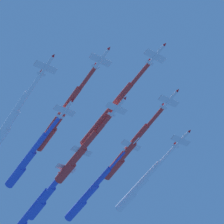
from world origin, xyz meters
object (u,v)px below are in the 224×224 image
at_px(jet_starboard_outer, 89,194).
at_px(jet_tail_end, 29,215).
at_px(jet_port_mid, 78,156).
at_px(jet_starboard_inner, 59,119).
at_px(jet_port_inner, 127,151).
at_px(jet_trail_port, 27,160).
at_px(jet_trail_starboard, 47,195).
at_px(jet_starboard_mid, 139,186).
at_px(jet_lead, 107,115).
at_px(jet_port_outer, 11,119).

distance_m(jet_starboard_outer, jet_tail_end, 28.44).
bearing_deg(jet_port_mid, jet_starboard_inner, -109.56).
distance_m(jet_port_inner, jet_trail_port, 39.13).
distance_m(jet_port_inner, jet_trail_starboard, 38.27).
bearing_deg(jet_starboard_inner, jet_starboard_mid, 51.10).
bearing_deg(jet_starboard_mid, jet_lead, -105.95).
xyz_separation_m(jet_lead, jet_tail_end, (-37.31, 47.58, -0.84)).
distance_m(jet_lead, jet_trail_port, 37.17).
bearing_deg(jet_trail_starboard, jet_tail_end, 129.16).
bearing_deg(jet_port_inner, jet_port_outer, -154.50).
distance_m(jet_port_mid, jet_port_outer, 29.40).
bearing_deg(jet_port_mid, jet_port_outer, -140.45).
bearing_deg(jet_port_inner, jet_tail_end, 145.28).
height_order(jet_port_mid, jet_starboard_outer, jet_starboard_outer).
height_order(jet_port_inner, jet_tail_end, jet_port_inner).
height_order(jet_port_inner, jet_starboard_inner, jet_starboard_inner).
bearing_deg(jet_port_inner, jet_starboard_mid, 77.87).
height_order(jet_starboard_mid, jet_starboard_outer, jet_starboard_mid).
relative_size(jet_starboard_outer, jet_tail_end, 0.98).
bearing_deg(jet_tail_end, jet_trail_port, -81.57).
bearing_deg(jet_trail_port, jet_starboard_mid, 23.28).
bearing_deg(jet_port_outer, jet_starboard_inner, 9.57).
distance_m(jet_starboard_outer, jet_trail_port, 30.12).
height_order(jet_port_outer, jet_trail_starboard, jet_port_outer).
bearing_deg(jet_port_outer, jet_port_inner, 25.50).
height_order(jet_starboard_outer, jet_tail_end, jet_tail_end).
distance_m(jet_port_mid, jet_starboard_outer, 21.65).
bearing_deg(jet_trail_starboard, jet_starboard_outer, 7.63).
distance_m(jet_lead, jet_starboard_inner, 18.39).
distance_m(jet_starboard_inner, jet_tail_end, 50.87).
distance_m(jet_starboard_inner, jet_port_mid, 17.08).
relative_size(jet_port_inner, jet_starboard_outer, 0.95).
relative_size(jet_starboard_mid, jet_port_outer, 1.04).
xyz_separation_m(jet_trail_starboard, jet_tail_end, (-9.90, 12.16, 1.82)).
relative_size(jet_port_inner, jet_port_mid, 1.05).
xyz_separation_m(jet_port_inner, jet_starboard_outer, (-16.93, 20.28, -0.58)).
xyz_separation_m(jet_port_inner, jet_trail_starboard, (-33.68, 18.04, -2.19)).
xyz_separation_m(jet_starboard_outer, jet_tail_end, (-26.65, 9.91, 0.20)).
bearing_deg(jet_port_inner, jet_port_mid, -176.48).
bearing_deg(jet_port_outer, jet_trail_starboard, 78.07).
bearing_deg(jet_starboard_mid, jet_port_outer, -139.98).
height_order(jet_port_inner, jet_port_mid, jet_port_inner).
distance_m(jet_lead, jet_tail_end, 60.47).
bearing_deg(jet_tail_end, jet_starboard_inner, -68.16).
distance_m(jet_starboard_mid, jet_trail_starboard, 37.74).
bearing_deg(jet_trail_port, jet_port_outer, -97.47).
bearing_deg(jet_port_outer, jet_lead, 4.06).
relative_size(jet_starboard_mid, jet_tail_end, 0.92).
relative_size(jet_lead, jet_trail_port, 1.06).
bearing_deg(jet_lead, jet_tail_end, 128.10).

